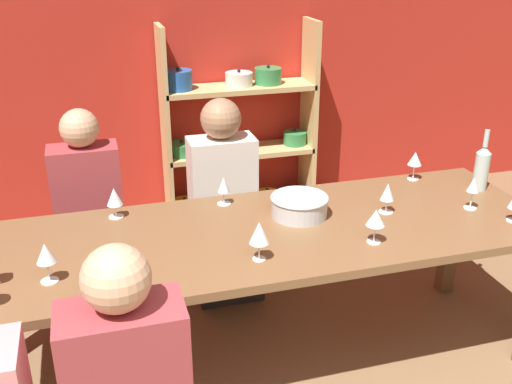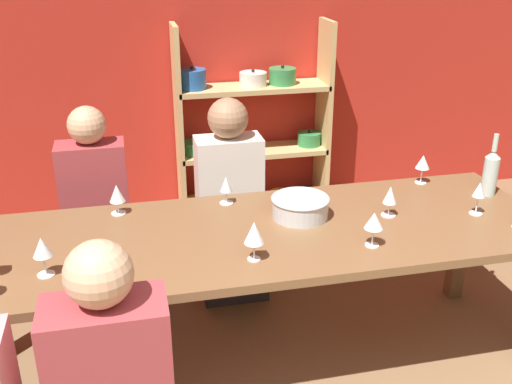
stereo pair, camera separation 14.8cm
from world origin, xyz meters
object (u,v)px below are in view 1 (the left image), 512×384
at_px(shelf_unit, 237,144).
at_px(person_far_a, 223,220).
at_px(wine_glass_red_e, 224,186).
at_px(wine_glass_white_e, 259,234).
at_px(mixing_bowl, 299,205).
at_px(person_far_b, 93,241).
at_px(wine_glass_white_b, 387,193).
at_px(wine_glass_empty_b, 46,254).
at_px(wine_glass_white_a, 415,160).
at_px(wine_glass_empty_a, 473,186).
at_px(wine_bottle_green, 482,167).
at_px(wine_glass_red_a, 376,219).
at_px(dining_table, 262,246).
at_px(wine_glass_white_c, 114,198).
at_px(wine_glass_red_d, 92,273).

relative_size(shelf_unit, person_far_a, 1.23).
distance_m(wine_glass_red_e, wine_glass_white_e, 0.58).
xyz_separation_m(mixing_bowl, person_far_b, (-0.97, 0.62, -0.36)).
xyz_separation_m(wine_glass_white_b, wine_glass_empty_b, (-1.55, -0.21, 0.02)).
relative_size(wine_glass_white_a, wine_glass_red_e, 1.10).
xyz_separation_m(wine_glass_empty_a, person_far_b, (-1.81, 0.78, -0.43)).
distance_m(wine_bottle_green, person_far_b, 2.12).
bearing_deg(wine_glass_red_a, person_far_b, 140.87).
bearing_deg(wine_glass_red_a, wine_glass_empty_a, 17.16).
height_order(mixing_bowl, wine_glass_empty_a, wine_glass_empty_a).
xyz_separation_m(wine_glass_red_e, wine_glass_empty_b, (-0.82, -0.52, 0.02)).
xyz_separation_m(wine_glass_red_a, wine_glass_empty_a, (0.62, 0.19, 0.00)).
height_order(wine_glass_white_a, wine_glass_red_e, wine_glass_white_a).
relative_size(mixing_bowl, wine_glass_red_a, 1.78).
relative_size(wine_glass_empty_a, wine_glass_white_e, 0.95).
distance_m(shelf_unit, wine_glass_white_b, 1.80).
xyz_separation_m(wine_bottle_green, person_far_b, (-1.99, 0.58, -0.44)).
distance_m(wine_glass_empty_a, wine_glass_empty_b, 1.97).
bearing_deg(dining_table, person_far_b, 136.14).
xyz_separation_m(wine_glass_red_a, wine_glass_white_b, (0.20, 0.27, -0.01)).
distance_m(dining_table, wine_glass_white_c, 0.73).
relative_size(wine_bottle_green, wine_glass_white_a, 2.06).
relative_size(shelf_unit, wine_glass_white_c, 9.66).
distance_m(dining_table, mixing_bowl, 0.28).
height_order(wine_glass_white_b, wine_glass_red_e, wine_glass_white_b).
distance_m(wine_bottle_green, wine_glass_white_c, 1.88).
bearing_deg(person_far_b, wine_glass_red_d, 90.08).
height_order(wine_glass_red_d, person_far_a, person_far_a).
bearing_deg(wine_glass_white_b, wine_glass_empty_b, -172.34).
height_order(mixing_bowl, wine_glass_red_e, wine_glass_red_e).
bearing_deg(wine_bottle_green, wine_glass_white_a, 140.24).
bearing_deg(shelf_unit, person_far_b, -136.13).
xyz_separation_m(wine_glass_white_c, wine_glass_empty_a, (1.68, -0.38, 0.02)).
xyz_separation_m(wine_glass_white_c, wine_glass_white_e, (0.54, -0.58, 0.02)).
distance_m(wine_glass_empty_a, wine_glass_red_e, 1.22).
xyz_separation_m(wine_glass_red_a, wine_glass_white_a, (0.54, 0.61, 0.00)).
bearing_deg(wine_glass_white_a, wine_glass_empty_b, -163.75).
height_order(wine_glass_white_a, wine_glass_empty_a, wine_glass_empty_a).
distance_m(wine_glass_red_a, person_far_a, 1.19).
height_order(shelf_unit, wine_glass_empty_a, shelf_unit).
bearing_deg(wine_glass_red_e, wine_glass_red_a, -47.24).
xyz_separation_m(wine_glass_red_a, wine_glass_white_e, (-0.52, -0.00, 0.00)).
relative_size(mixing_bowl, wine_glass_empty_b, 1.69).
xyz_separation_m(wine_glass_white_a, wine_glass_red_d, (-1.73, -0.72, -0.01)).
height_order(wine_bottle_green, wine_glass_red_a, wine_bottle_green).
bearing_deg(shelf_unit, wine_glass_empty_b, -122.62).
bearing_deg(mixing_bowl, wine_glass_white_b, -11.17).
distance_m(dining_table, person_far_a, 0.81).
bearing_deg(wine_bottle_green, mixing_bowl, -177.65).
bearing_deg(shelf_unit, wine_glass_white_b, -80.43).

